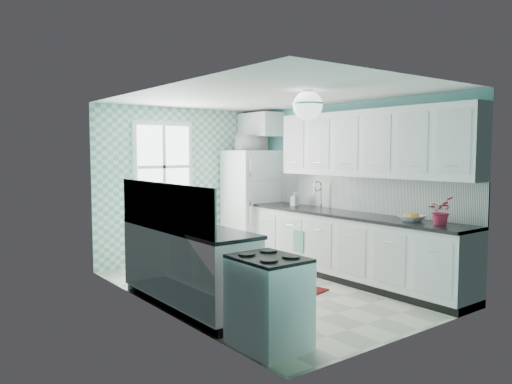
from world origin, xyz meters
TOP-DOWN VIEW (x-y plane):
  - floor at (0.00, 0.00)m, footprint 3.00×4.40m
  - ceiling at (0.00, 0.00)m, footprint 3.00×4.40m
  - wall_back at (0.00, 2.21)m, footprint 3.00×0.02m
  - wall_front at (0.00, -2.21)m, footprint 3.00×0.02m
  - wall_left at (-1.51, 0.00)m, footprint 0.02×4.40m
  - wall_right at (1.51, 0.00)m, footprint 0.02×4.40m
  - accent_wall at (0.00, 2.19)m, footprint 3.00×0.01m
  - window at (-0.35, 2.16)m, footprint 1.04×0.05m
  - backsplash_right at (1.49, -0.40)m, footprint 0.02×3.60m
  - backsplash_left at (-1.49, -0.07)m, footprint 0.02×2.15m
  - upper_cabinets_right at (1.33, -0.60)m, footprint 0.33×3.20m
  - upper_cabinet_fridge at (1.30, 1.83)m, footprint 0.40×0.74m
  - ceiling_light at (0.00, -0.80)m, footprint 0.34×0.34m
  - base_cabinets_right at (1.20, -0.40)m, footprint 0.60×3.60m
  - countertop_right at (1.19, -0.40)m, footprint 0.63×3.60m
  - base_cabinets_left at (-1.20, -0.07)m, footprint 0.60×2.15m
  - countertop_left at (-1.19, -0.07)m, footprint 0.63×2.15m
  - fridge at (1.11, 1.77)m, footprint 0.79×0.78m
  - stove at (-1.20, -1.58)m, footprint 0.55×0.69m
  - sink at (1.20, 0.36)m, footprint 0.50×0.42m
  - rug at (0.11, -0.15)m, footprint 0.97×1.22m
  - dish_towel at (0.89, 0.32)m, footprint 0.02×0.21m
  - fruit_bowl at (1.20, -1.39)m, footprint 0.31×0.31m
  - potted_plant at (1.20, -1.77)m, footprint 0.36×0.34m
  - soap_bottle at (1.25, 0.82)m, footprint 0.11×0.11m
  - microwave at (1.11, 1.77)m, footprint 0.48×0.34m

SIDE VIEW (x-z plane):
  - floor at x=0.00m, z-range -0.02..0.00m
  - rug at x=0.11m, z-range 0.00..0.02m
  - stove at x=-1.20m, z-range 0.02..0.85m
  - base_cabinets_right at x=1.20m, z-range 0.00..0.90m
  - base_cabinets_left at x=-1.20m, z-range 0.00..0.90m
  - dish_towel at x=0.89m, z-range 0.32..0.64m
  - fridge at x=1.11m, z-range 0.00..1.81m
  - countertop_right at x=1.19m, z-range 0.90..0.94m
  - countertop_left at x=-1.19m, z-range 0.90..0.94m
  - sink at x=1.20m, z-range 0.67..1.20m
  - fruit_bowl at x=1.20m, z-range 0.94..1.02m
  - soap_bottle at x=1.25m, z-range 0.94..1.15m
  - potted_plant at x=1.20m, z-range 0.94..1.27m
  - backsplash_right at x=1.49m, z-range 0.94..1.45m
  - backsplash_left at x=-1.49m, z-range 0.94..1.45m
  - wall_back at x=0.00m, z-range 0.00..2.50m
  - wall_front at x=0.00m, z-range 0.00..2.50m
  - wall_left at x=-1.51m, z-range 0.00..2.50m
  - wall_right at x=1.51m, z-range 0.00..2.50m
  - accent_wall at x=0.00m, z-range 0.00..2.50m
  - window at x=-0.35m, z-range 0.83..2.27m
  - upper_cabinets_right at x=1.33m, z-range 1.45..2.35m
  - microwave at x=1.11m, z-range 1.81..2.07m
  - upper_cabinet_fridge at x=1.30m, z-range 2.05..2.45m
  - ceiling_light at x=0.00m, z-range 2.15..2.50m
  - ceiling at x=0.00m, z-range 2.50..2.52m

